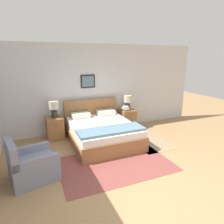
# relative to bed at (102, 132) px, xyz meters

# --- Properties ---
(ground_plane) EXTENTS (16.00, 16.00, 0.00)m
(ground_plane) POSITION_rel_bed_xyz_m (-0.02, -2.26, -0.29)
(ground_plane) COLOR #99754C
(wall_back) EXTENTS (7.30, 0.09, 2.60)m
(wall_back) POSITION_rel_bed_xyz_m (-0.02, 1.07, 1.01)
(wall_back) COLOR silver
(wall_back) RESTS_ON ground_plane
(area_rug_main) EXTENTS (2.36, 1.54, 0.01)m
(area_rug_main) POSITION_rel_bed_xyz_m (-0.15, -1.23, -0.28)
(area_rug_main) COLOR brown
(area_rug_main) RESTS_ON ground_plane
(area_rug_bedside) EXTENTS (0.89, 1.49, 0.01)m
(area_rug_bedside) POSITION_rel_bed_xyz_m (1.19, -0.40, -0.28)
(area_rug_bedside) COLOR #897556
(area_rug_bedside) RESTS_ON ground_plane
(bed) EXTENTS (1.63, 2.00, 1.00)m
(bed) POSITION_rel_bed_xyz_m (0.00, 0.00, 0.00)
(bed) COLOR #936038
(bed) RESTS_ON ground_plane
(armchair) EXTENTS (0.92, 0.85, 0.82)m
(armchair) POSITION_rel_bed_xyz_m (-1.80, -1.12, -0.01)
(armchair) COLOR gray
(armchair) RESTS_ON ground_plane
(nightstand_near_window) EXTENTS (0.44, 0.52, 0.61)m
(nightstand_near_window) POSITION_rel_bed_xyz_m (-1.13, 0.74, 0.02)
(nightstand_near_window) COLOR #936038
(nightstand_near_window) RESTS_ON ground_plane
(nightstand_by_door) EXTENTS (0.44, 0.52, 0.61)m
(nightstand_by_door) POSITION_rel_bed_xyz_m (1.13, 0.74, 0.02)
(nightstand_by_door) COLOR #936038
(nightstand_by_door) RESTS_ON ground_plane
(table_lamp_near_window) EXTENTS (0.26, 0.26, 0.46)m
(table_lamp_near_window) POSITION_rel_bed_xyz_m (-1.12, 0.75, 0.61)
(table_lamp_near_window) COLOR #2D2823
(table_lamp_near_window) RESTS_ON nightstand_near_window
(table_lamp_by_door) EXTENTS (0.26, 0.26, 0.46)m
(table_lamp_by_door) POSITION_rel_bed_xyz_m (1.13, 0.75, 0.61)
(table_lamp_by_door) COLOR #2D2823
(table_lamp_by_door) RESTS_ON nightstand_by_door
(book_thick_bottom) EXTENTS (0.17, 0.25, 0.04)m
(book_thick_bottom) POSITION_rel_bed_xyz_m (1.03, 0.69, 0.34)
(book_thick_bottom) COLOR #335693
(book_thick_bottom) RESTS_ON nightstand_by_door
(book_hardcover_middle) EXTENTS (0.24, 0.29, 0.03)m
(book_hardcover_middle) POSITION_rel_bed_xyz_m (1.03, 0.69, 0.37)
(book_hardcover_middle) COLOR beige
(book_hardcover_middle) RESTS_ON book_thick_bottom
(book_novel_upper) EXTENTS (0.24, 0.26, 0.04)m
(book_novel_upper) POSITION_rel_bed_xyz_m (1.03, 0.69, 0.40)
(book_novel_upper) COLOR silver
(book_novel_upper) RESTS_ON book_hardcover_middle
(book_slim_near_top) EXTENTS (0.19, 0.23, 0.04)m
(book_slim_near_top) POSITION_rel_bed_xyz_m (1.03, 0.69, 0.44)
(book_slim_near_top) COLOR silver
(book_slim_near_top) RESTS_ON book_novel_upper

